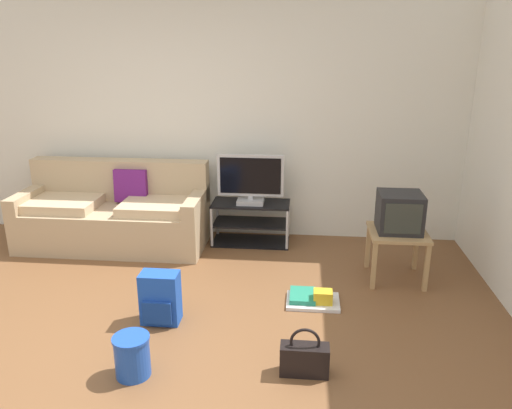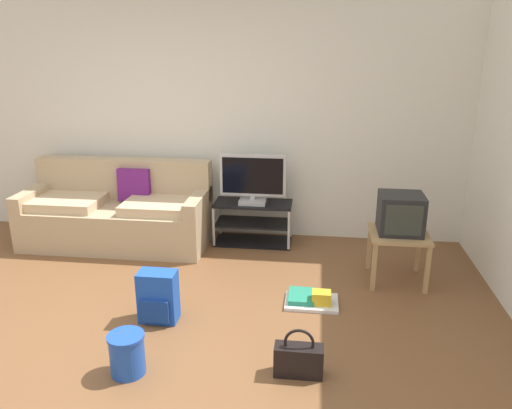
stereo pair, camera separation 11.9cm
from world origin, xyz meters
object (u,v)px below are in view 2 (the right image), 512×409
tv_stand (253,223)px  backpack (158,297)px  flat_tv (253,180)px  floor_tray (311,299)px  side_table (398,240)px  handbag (299,359)px  couch (118,213)px  cleaning_bucket (127,353)px  crt_tv (401,214)px

tv_stand → backpack: size_ratio=2.01×
flat_tv → floor_tray: (0.67, -1.29, -0.69)m
floor_tray → flat_tv: bearing=117.5°
flat_tv → side_table: bearing=-27.0°
tv_stand → flat_tv: bearing=-90.0°
side_table → floor_tray: side_table is taller
side_table → handbag: side_table is taller
couch → cleaning_bucket: (0.94, -2.23, -0.18)m
backpack → cleaning_bucket: (-0.00, -0.68, -0.05)m
tv_stand → side_table: (1.45, -0.76, 0.17)m
handbag → cleaning_bucket: bearing=-173.7°
cleaning_bucket → couch: bearing=113.0°
couch → flat_tv: size_ratio=2.79×
handbag → floor_tray: size_ratio=0.77×
crt_tv → backpack: crt_tv is taller
tv_stand → crt_tv: size_ratio=2.16×
crt_tv → floor_tray: (-0.78, -0.57, -0.62)m
side_table → backpack: side_table is taller
couch → crt_tv: couch is taller
tv_stand → backpack: (-0.54, -1.73, -0.03)m
backpack → handbag: backpack is taller
couch → side_table: (2.93, -0.58, 0.06)m
side_table → flat_tv: bearing=153.0°
crt_tv → floor_tray: size_ratio=0.87×
backpack → handbag: bearing=-24.8°
cleaning_bucket → tv_stand: bearing=77.5°
couch → side_table: couch is taller
couch → flat_tv: bearing=6.1°
handbag → floor_tray: 0.98m
flat_tv → side_table: 1.66m
crt_tv → handbag: crt_tv is taller
tv_stand → floor_tray: 1.49m
flat_tv → floor_tray: 1.61m
tv_stand → floor_tray: size_ratio=1.88×
cleaning_bucket → floor_tray: bearing=42.2°
crt_tv → handbag: size_ratio=1.13×
side_table → cleaning_bucket: (-1.99, -1.65, -0.25)m
flat_tv → cleaning_bucket: bearing=-102.6°
tv_stand → floor_tray: tv_stand is taller
flat_tv → cleaning_bucket: size_ratio=2.45×
couch → floor_tray: bearing=-27.7°
flat_tv → side_table: (1.45, -0.74, -0.33)m
tv_stand → side_table: size_ratio=1.63×
crt_tv → side_table: bearing=-90.0°
tv_stand → crt_tv: bearing=-27.2°
cleaning_bucket → floor_tray: (1.21, 1.10, -0.11)m
handbag → side_table: bearing=61.1°
couch → flat_tv: 1.54m
side_table → floor_tray: size_ratio=1.16×
backpack → floor_tray: size_ratio=0.94×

